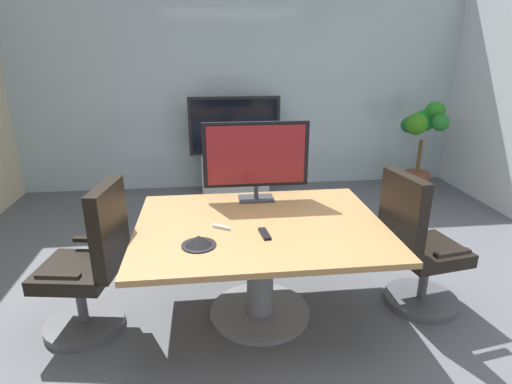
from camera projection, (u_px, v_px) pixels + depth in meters
The scene contains 11 objects.
ground_plane at pixel (279, 312), 3.21m from camera, with size 7.28×7.28×0.00m, color #515459.
wall_back_glass_partition at pixel (242, 83), 5.66m from camera, with size 6.15×0.10×2.88m, color #9EB2B7.
conference_table at pixel (260, 247), 3.01m from camera, with size 1.74×1.33×0.75m.
office_chair_left at pixel (90, 272), 2.88m from camera, with size 0.63×0.61×1.09m.
office_chair_right at pixel (417, 253), 3.14m from camera, with size 0.63×0.61×1.09m.
tv_monitor at pixel (256, 157), 3.29m from camera, with size 0.84×0.18×0.64m.
wall_display_unit at pixel (235, 161), 5.65m from camera, with size 1.20×0.36×1.31m.
potted_plant at pixel (422, 139), 5.51m from camera, with size 0.60×0.57×1.24m.
conference_phone at pixel (199, 241), 2.61m from camera, with size 0.22×0.22×0.07m.
remote_control at pixel (265, 234), 2.77m from camera, with size 0.05×0.17×0.02m, color black.
whiteboard_marker at pixel (221, 227), 2.86m from camera, with size 0.13×0.02×0.02m, color silver.
Camera 1 is at (-0.49, -2.67, 1.95)m, focal length 29.23 mm.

